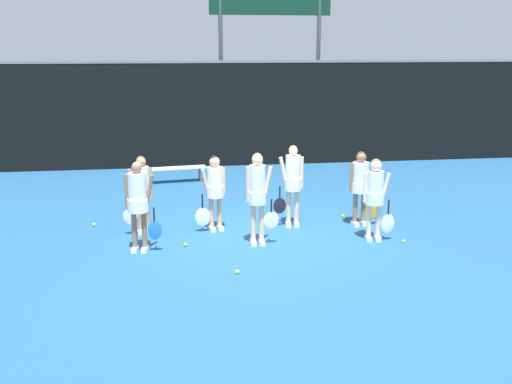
{
  "coord_description": "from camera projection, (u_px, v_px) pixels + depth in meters",
  "views": [
    {
      "loc": [
        -1.73,
        -11.56,
        3.81
      ],
      "look_at": [
        -0.01,
        0.06,
        0.92
      ],
      "focal_mm": 42.0,
      "sensor_mm": 36.0,
      "label": 1
    }
  ],
  "objects": [
    {
      "name": "fence_windscreen",
      "position": [
        223.0,
        114.0,
        19.0
      ],
      "size": [
        60.0,
        0.08,
        3.34
      ],
      "color": "black",
      "rests_on": "ground_plane"
    },
    {
      "name": "tennis_ball_0",
      "position": [
        343.0,
        216.0,
        13.6
      ],
      "size": [
        0.07,
        0.07,
        0.07
      ],
      "primitive_type": "sphere",
      "color": "#CCE033",
      "rests_on": "ground_plane"
    },
    {
      "name": "player_5",
      "position": [
        293.0,
        179.0,
        12.7
      ],
      "size": [
        0.64,
        0.36,
        1.76
      ],
      "rotation": [
        0.0,
        0.0,
        -0.13
      ],
      "color": "beige",
      "rests_on": "ground_plane"
    },
    {
      "name": "player_2",
      "position": [
        375.0,
        192.0,
        11.78
      ],
      "size": [
        0.65,
        0.38,
        1.66
      ],
      "rotation": [
        0.0,
        0.0,
        -0.13
      ],
      "color": "beige",
      "rests_on": "ground_plane"
    },
    {
      "name": "ground_plane",
      "position": [
        257.0,
        236.0,
        12.26
      ],
      "size": [
        140.0,
        140.0,
        0.0
      ],
      "primitive_type": "plane",
      "color": "#235684"
    },
    {
      "name": "tennis_ball_4",
      "position": [
        185.0,
        245.0,
        11.63
      ],
      "size": [
        0.07,
        0.07,
        0.07
      ],
      "primitive_type": "sphere",
      "color": "#CCE033",
      "rests_on": "ground_plane"
    },
    {
      "name": "player_0",
      "position": [
        138.0,
        199.0,
        11.13
      ],
      "size": [
        0.65,
        0.4,
        1.72
      ],
      "rotation": [
        0.0,
        0.0,
        -0.17
      ],
      "color": "#8C664C",
      "rests_on": "ground_plane"
    },
    {
      "name": "tennis_ball_2",
      "position": [
        237.0,
        272.0,
        10.23
      ],
      "size": [
        0.07,
        0.07,
        0.07
      ],
      "primitive_type": "sphere",
      "color": "#CCE033",
      "rests_on": "ground_plane"
    },
    {
      "name": "tennis_ball_3",
      "position": [
        404.0,
        241.0,
        11.83
      ],
      "size": [
        0.07,
        0.07,
        0.07
      ],
      "primitive_type": "sphere",
      "color": "#CCE033",
      "rests_on": "ground_plane"
    },
    {
      "name": "tennis_ball_1",
      "position": [
        94.0,
        225.0,
        12.93
      ],
      "size": [
        0.07,
        0.07,
        0.07
      ],
      "primitive_type": "sphere",
      "color": "#CCE033",
      "rests_on": "ground_plane"
    },
    {
      "name": "player_6",
      "position": [
        361.0,
        182.0,
        12.78
      ],
      "size": [
        0.69,
        0.4,
        1.62
      ],
      "rotation": [
        0.0,
        0.0,
        0.09
      ],
      "color": "#8C664C",
      "rests_on": "ground_plane"
    },
    {
      "name": "tennis_ball_5",
      "position": [
        344.0,
        218.0,
        13.4
      ],
      "size": [
        0.07,
        0.07,
        0.07
      ],
      "primitive_type": "sphere",
      "color": "#CCE033",
      "rests_on": "ground_plane"
    },
    {
      "name": "player_1",
      "position": [
        258.0,
        191.0,
        11.5
      ],
      "size": [
        0.64,
        0.35,
        1.82
      ],
      "rotation": [
        0.0,
        0.0,
        -0.02
      ],
      "color": "beige",
      "rests_on": "ground_plane"
    },
    {
      "name": "player_4",
      "position": [
        215.0,
        187.0,
        12.44
      ],
      "size": [
        0.65,
        0.37,
        1.6
      ],
      "rotation": [
        0.0,
        0.0,
        0.2
      ],
      "color": "tan",
      "rests_on": "ground_plane"
    },
    {
      "name": "player_3",
      "position": [
        142.0,
        189.0,
        12.22
      ],
      "size": [
        0.62,
        0.34,
        1.63
      ],
      "rotation": [
        0.0,
        0.0,
        0.17
      ],
      "color": "tan",
      "rests_on": "ground_plane"
    },
    {
      "name": "scoreboard",
      "position": [
        270.0,
        5.0,
        19.84
      ],
      "size": [
        4.08,
        0.15,
        6.45
      ],
      "color": "#515156",
      "rests_on": "ground_plane"
    },
    {
      "name": "bench_courtside",
      "position": [
        175.0,
        169.0,
        16.97
      ],
      "size": [
        1.78,
        0.58,
        0.43
      ],
      "rotation": [
        0.0,
        0.0,
        0.13
      ],
      "color": "silver",
      "rests_on": "ground_plane"
    }
  ]
}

